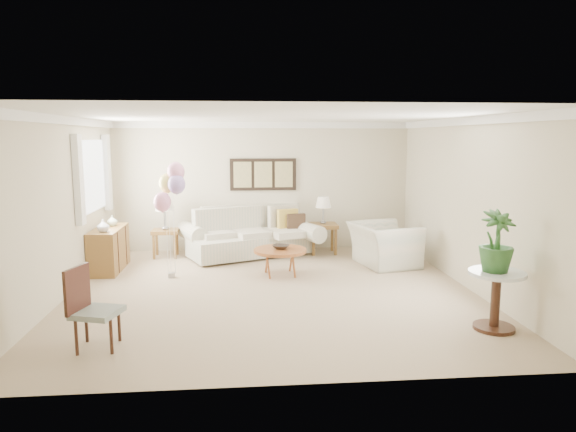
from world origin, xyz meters
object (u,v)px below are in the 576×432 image
object	(u,v)px
armchair	(384,245)
accent_chair	(91,306)
sofa	(251,237)
coffee_table	(280,251)
balloon_cluster	(171,186)

from	to	relation	value
armchair	accent_chair	bearing A→B (deg)	116.62
sofa	coffee_table	world-z (taller)	sofa
armchair	balloon_cluster	xyz separation A→B (m)	(-3.70, -0.50, 1.14)
accent_chair	coffee_table	bearing A→B (deg)	51.07
sofa	armchair	world-z (taller)	sofa
sofa	balloon_cluster	world-z (taller)	balloon_cluster
sofa	balloon_cluster	bearing A→B (deg)	-131.32
sofa	coffee_table	bearing A→B (deg)	-72.94
armchair	accent_chair	size ratio (longest dim) A/B	1.26
accent_chair	balloon_cluster	bearing A→B (deg)	79.82
balloon_cluster	armchair	bearing A→B (deg)	7.73
accent_chair	balloon_cluster	size ratio (longest dim) A/B	0.48
sofa	balloon_cluster	xyz separation A→B (m)	(-1.30, -1.48, 1.15)
sofa	armchair	size ratio (longest dim) A/B	2.51
coffee_table	balloon_cluster	size ratio (longest dim) A/B	0.47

